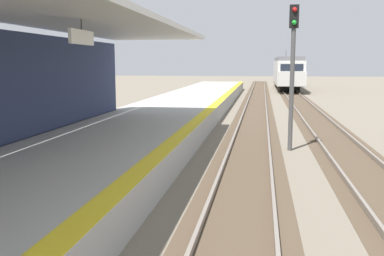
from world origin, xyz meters
The scene contains 5 objects.
station_platform centered at (-2.50, 16.00, 0.45)m, with size 5.00×80.00×0.91m.
track_pair_nearest_platform centered at (1.90, 20.00, 0.05)m, with size 2.34×120.00×0.16m.
track_pair_middle centered at (5.30, 20.00, 0.05)m, with size 2.34×120.00×0.16m.
approaching_train centered at (5.30, 57.31, 2.18)m, with size 2.93×19.60×4.76m.
rail_signal_post centered at (3.36, 18.16, 3.19)m, with size 0.32×0.34×5.20m.
Camera 1 is at (2.30, 2.07, 3.18)m, focal length 40.80 mm.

